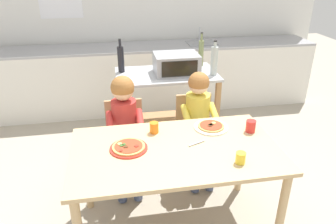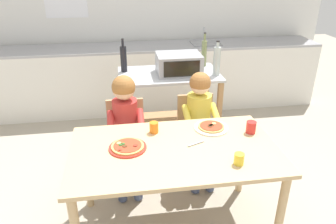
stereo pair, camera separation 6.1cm
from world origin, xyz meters
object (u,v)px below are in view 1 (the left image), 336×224
object	(u,v)px
serving_spoon	(197,143)
dining_chair_right	(195,130)
kitchen_island_cart	(167,99)
drinking_cup_orange	(154,128)
bottle_squat_spirits	(214,60)
pizza_plate_red_rimmed	(129,147)
bottle_slim_sauce	(121,59)
child_in_red_shirt	(125,121)
dining_chair_left	(126,137)
child_in_yellow_shirt	(199,116)
toaster_oven	(176,64)
bottle_brown_beer	(201,52)
dining_table	(175,160)
drinking_cup_red	(251,126)
drinking_cup_yellow	(241,158)
pizza_plate_white	(211,127)

from	to	relation	value
serving_spoon	dining_chair_right	bearing A→B (deg)	75.78
kitchen_island_cart	drinking_cup_orange	xyz separation A→B (m)	(-0.27, -0.99, 0.20)
bottle_squat_spirits	pizza_plate_red_rimmed	world-z (taller)	bottle_squat_spirits
pizza_plate_red_rimmed	bottle_slim_sauce	bearing A→B (deg)	89.03
dining_chair_right	child_in_red_shirt	xyz separation A→B (m)	(-0.67, -0.13, 0.23)
dining_chair_left	child_in_yellow_shirt	distance (m)	0.71
toaster_oven	bottle_brown_beer	world-z (taller)	bottle_brown_beer
kitchen_island_cart	child_in_yellow_shirt	world-z (taller)	child_in_yellow_shirt
bottle_brown_beer	bottle_slim_sauce	bearing A→B (deg)	-175.95
drinking_cup_orange	dining_chair_left	bearing A→B (deg)	115.49
toaster_oven	pizza_plate_red_rimmed	bearing A→B (deg)	-116.43
dining_table	child_in_yellow_shirt	size ratio (longest dim) A/B	1.40
bottle_squat_spirits	child_in_yellow_shirt	size ratio (longest dim) A/B	0.33
bottle_slim_sauce	drinking_cup_red	distance (m)	1.58
bottle_slim_sauce	dining_chair_left	world-z (taller)	bottle_slim_sauce
drinking_cup_yellow	serving_spoon	size ratio (longest dim) A/B	0.57
bottle_brown_beer	pizza_plate_white	distance (m)	1.25
pizza_plate_red_rimmed	drinking_cup_orange	bearing A→B (deg)	44.18
dining_chair_left	drinking_cup_yellow	distance (m)	1.24
bottle_slim_sauce	serving_spoon	distance (m)	1.46
child_in_yellow_shirt	kitchen_island_cart	bearing A→B (deg)	106.39
drinking_cup_yellow	serving_spoon	world-z (taller)	drinking_cup_yellow
child_in_yellow_shirt	pizza_plate_white	xyz separation A→B (m)	(0.00, -0.36, 0.08)
drinking_cup_orange	serving_spoon	world-z (taller)	drinking_cup_orange
dining_chair_left	pizza_plate_white	size ratio (longest dim) A/B	2.98
pizza_plate_red_rimmed	drinking_cup_red	bearing A→B (deg)	5.38
kitchen_island_cart	pizza_plate_white	size ratio (longest dim) A/B	3.90
kitchen_island_cart	toaster_oven	bearing A→B (deg)	-14.93
dining_chair_right	drinking_cup_red	bearing A→B (deg)	-63.84
dining_chair_right	drinking_cup_yellow	xyz separation A→B (m)	(0.05, -0.98, 0.32)
dining_chair_left	child_in_yellow_shirt	world-z (taller)	child_in_yellow_shirt
serving_spoon	bottle_brown_beer	bearing A→B (deg)	73.89
dining_chair_left	drinking_cup_yellow	xyz separation A→B (m)	(0.72, -0.96, 0.32)
dining_table	dining_chair_left	size ratio (longest dim) A/B	1.85
dining_table	drinking_cup_red	world-z (taller)	drinking_cup_red
bottle_squat_spirits	serving_spoon	size ratio (longest dim) A/B	2.55
toaster_oven	pizza_plate_red_rimmed	world-z (taller)	toaster_oven
child_in_yellow_shirt	drinking_cup_orange	distance (m)	0.59
pizza_plate_white	bottle_slim_sauce	bearing A→B (deg)	119.96
bottle_squat_spirits	serving_spoon	world-z (taller)	bottle_squat_spirits
bottle_brown_beer	dining_chair_left	size ratio (longest dim) A/B	0.46
bottle_brown_beer	dining_chair_left	world-z (taller)	bottle_brown_beer
kitchen_island_cart	bottle_squat_spirits	size ratio (longest dim) A/B	2.97
kitchen_island_cart	drinking_cup_yellow	bearing A→B (deg)	-81.05
drinking_cup_orange	dining_table	bearing A→B (deg)	-65.76
child_in_red_shirt	child_in_yellow_shirt	bearing A→B (deg)	1.42
child_in_yellow_shirt	drinking_cup_yellow	world-z (taller)	child_in_yellow_shirt
kitchen_island_cart	drinking_cup_yellow	size ratio (longest dim) A/B	13.31
toaster_oven	child_in_red_shirt	size ratio (longest dim) A/B	0.42
pizza_plate_white	pizza_plate_red_rimmed	bearing A→B (deg)	-163.40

